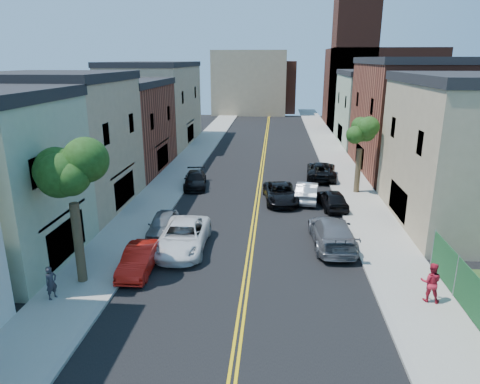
% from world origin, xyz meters
% --- Properties ---
extents(sidewalk_left, '(3.20, 100.00, 0.15)m').
position_xyz_m(sidewalk_left, '(-7.90, 40.00, 0.07)').
color(sidewalk_left, gray).
rests_on(sidewalk_left, ground).
extents(sidewalk_right, '(3.20, 100.00, 0.15)m').
position_xyz_m(sidewalk_right, '(7.90, 40.00, 0.07)').
color(sidewalk_right, gray).
rests_on(sidewalk_right, ground).
extents(curb_left, '(0.30, 100.00, 0.15)m').
position_xyz_m(curb_left, '(-6.15, 40.00, 0.07)').
color(curb_left, gray).
rests_on(curb_left, ground).
extents(curb_right, '(0.30, 100.00, 0.15)m').
position_xyz_m(curb_right, '(6.15, 40.00, 0.07)').
color(curb_right, gray).
rests_on(curb_right, ground).
extents(bldg_left_tan_near, '(9.00, 10.00, 9.00)m').
position_xyz_m(bldg_left_tan_near, '(-14.00, 25.00, 4.50)').
color(bldg_left_tan_near, '#998466').
rests_on(bldg_left_tan_near, ground).
extents(bldg_left_brick, '(9.00, 12.00, 8.00)m').
position_xyz_m(bldg_left_brick, '(-14.00, 36.00, 4.00)').
color(bldg_left_brick, brown).
rests_on(bldg_left_brick, ground).
extents(bldg_left_tan_far, '(9.00, 16.00, 9.50)m').
position_xyz_m(bldg_left_tan_far, '(-14.00, 50.00, 4.75)').
color(bldg_left_tan_far, '#998466').
rests_on(bldg_left_tan_far, ground).
extents(bldg_right_tan, '(9.00, 12.00, 9.00)m').
position_xyz_m(bldg_right_tan, '(14.00, 24.00, 4.50)').
color(bldg_right_tan, '#998466').
rests_on(bldg_right_tan, ground).
extents(bldg_right_brick, '(9.00, 14.00, 10.00)m').
position_xyz_m(bldg_right_brick, '(14.00, 38.00, 5.00)').
color(bldg_right_brick, brown).
rests_on(bldg_right_brick, ground).
extents(bldg_right_palegrn, '(9.00, 12.00, 8.50)m').
position_xyz_m(bldg_right_palegrn, '(14.00, 52.00, 4.25)').
color(bldg_right_palegrn, gray).
rests_on(bldg_right_palegrn, ground).
extents(church, '(16.20, 14.20, 22.60)m').
position_xyz_m(church, '(16.33, 67.07, 7.24)').
color(church, '#4C2319').
rests_on(church, ground).
extents(backdrop_left, '(14.00, 8.00, 12.00)m').
position_xyz_m(backdrop_left, '(-4.00, 82.00, 6.00)').
color(backdrop_left, '#998466').
rests_on(backdrop_left, ground).
extents(backdrop_center, '(10.00, 8.00, 10.00)m').
position_xyz_m(backdrop_center, '(0.00, 86.00, 5.00)').
color(backdrop_center, brown).
rests_on(backdrop_center, ground).
extents(tree_left_mid, '(5.20, 5.20, 9.29)m').
position_xyz_m(tree_left_mid, '(-7.88, 14.01, 6.58)').
color(tree_left_mid, '#3E321F').
rests_on(tree_left_mid, sidewalk_left).
extents(tree_right_far, '(4.40, 4.40, 8.03)m').
position_xyz_m(tree_right_far, '(7.92, 30.01, 5.76)').
color(tree_right_far, '#3E321F').
rests_on(tree_right_far, sidewalk_right).
extents(red_sedan, '(1.48, 4.06, 1.33)m').
position_xyz_m(red_sedan, '(-5.50, 15.43, 0.66)').
color(red_sedan, red).
rests_on(red_sedan, ground).
extents(white_pickup, '(2.71, 5.71, 1.57)m').
position_xyz_m(white_pickup, '(-3.83, 18.25, 0.79)').
color(white_pickup, silver).
rests_on(white_pickup, ground).
extents(grey_car_left, '(1.85, 4.11, 1.37)m').
position_xyz_m(grey_car_left, '(-5.50, 20.24, 0.68)').
color(grey_car_left, slate).
rests_on(grey_car_left, ground).
extents(black_car_left, '(2.41, 4.67, 1.30)m').
position_xyz_m(black_car_left, '(-5.41, 30.71, 0.65)').
color(black_car_left, black).
rests_on(black_car_left, ground).
extents(grey_car_right, '(2.55, 5.79, 1.65)m').
position_xyz_m(grey_car_right, '(4.68, 19.48, 0.83)').
color(grey_car_right, '#57595F').
rests_on(grey_car_right, ground).
extents(black_car_right, '(2.20, 4.31, 1.40)m').
position_xyz_m(black_car_right, '(5.50, 26.17, 0.70)').
color(black_car_right, black).
rests_on(black_car_right, ground).
extents(silver_car_right, '(2.12, 4.68, 1.49)m').
position_xyz_m(silver_car_right, '(3.80, 27.82, 0.74)').
color(silver_car_right, '#93959A').
rests_on(silver_car_right, ground).
extents(dark_car_right_far, '(2.96, 5.69, 1.53)m').
position_xyz_m(dark_car_right_far, '(5.50, 34.35, 0.77)').
color(dark_car_right_far, black).
rests_on(dark_car_right_far, ground).
extents(black_suv_lane, '(2.90, 5.28, 1.40)m').
position_xyz_m(black_suv_lane, '(1.76, 27.28, 0.70)').
color(black_suv_lane, black).
rests_on(black_suv_lane, ground).
extents(pedestrian_left, '(0.57, 0.67, 1.54)m').
position_xyz_m(pedestrian_left, '(-8.53, 12.30, 0.92)').
color(pedestrian_left, '#292931').
rests_on(pedestrian_left, sidewalk_left).
extents(pedestrian_right, '(1.04, 0.90, 1.83)m').
position_xyz_m(pedestrian_right, '(8.23, 13.47, 1.06)').
color(pedestrian_right, '#B61C30').
rests_on(pedestrian_right, sidewalk_right).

